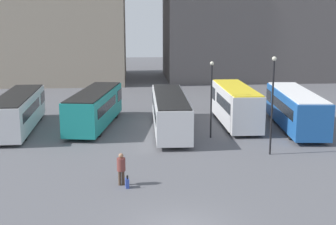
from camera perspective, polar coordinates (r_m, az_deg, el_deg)
bus_0 at (r=38.37m, az=-17.83°, el=0.23°), size 2.79×10.69×2.82m
bus_1 at (r=38.12m, az=-8.91°, el=0.66°), size 4.13×10.56×2.90m
bus_2 at (r=36.32m, az=0.23°, el=0.19°), size 2.69×11.69×2.82m
bus_3 at (r=38.59m, az=8.24°, el=1.00°), size 2.50×9.06×3.15m
bus_4 at (r=38.17m, az=15.27°, el=0.48°), size 3.45×10.55×3.00m
traveler at (r=25.01m, az=-5.73°, el=-6.54°), size 0.51×0.51×1.76m
suitcase at (r=24.88m, az=-5.00°, el=-8.56°), size 0.22×0.37×0.73m
lamp_post_0 at (r=33.92m, az=5.31°, el=2.33°), size 0.28×0.28×5.63m
lamp_post_1 at (r=30.35m, az=12.61°, el=1.68°), size 0.28×0.28×6.35m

